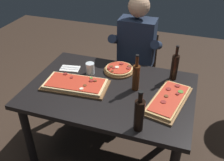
{
  "coord_description": "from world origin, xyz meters",
  "views": [
    {
      "loc": [
        0.58,
        -1.67,
        1.98
      ],
      "look_at": [
        0.0,
        0.05,
        0.79
      ],
      "focal_mm": 40.86,
      "sensor_mm": 36.0,
      "label": 1
    }
  ],
  "objects": [
    {
      "name": "diner_chair",
      "position": [
        0.03,
        0.86,
        0.49
      ],
      "size": [
        0.44,
        0.44,
        0.87
      ],
      "color": "#3D2B1E",
      "rests_on": "ground_plane"
    },
    {
      "name": "ground_plane",
      "position": [
        0.0,
        0.0,
        0.0
      ],
      "size": [
        6.4,
        6.4,
        0.0
      ],
      "primitive_type": "plane",
      "color": "#38281E"
    },
    {
      "name": "pizza_rectangular_front",
      "position": [
        -0.29,
        -0.06,
        0.76
      ],
      "size": [
        0.58,
        0.33,
        0.05
      ],
      "color": "brown",
      "rests_on": "dining_table"
    },
    {
      "name": "seated_diner",
      "position": [
        0.03,
        0.74,
        0.74
      ],
      "size": [
        0.53,
        0.41,
        1.33
      ],
      "color": "#23232D",
      "rests_on": "ground_plane"
    },
    {
      "name": "dining_table",
      "position": [
        0.0,
        0.0,
        0.64
      ],
      "size": [
        1.4,
        0.96,
        0.74
      ],
      "color": "black",
      "rests_on": "ground_plane"
    },
    {
      "name": "pizza_rectangular_left",
      "position": [
        0.5,
        -0.03,
        0.76
      ],
      "size": [
        0.34,
        0.56,
        0.05
      ],
      "color": "olive",
      "rests_on": "dining_table"
    },
    {
      "name": "oil_bottle_amber",
      "position": [
        0.48,
        0.33,
        0.86
      ],
      "size": [
        0.06,
        0.06,
        0.32
      ],
      "color": "black",
      "rests_on": "dining_table"
    },
    {
      "name": "napkin_cutlery_set",
      "position": [
        -0.47,
        0.19,
        0.74
      ],
      "size": [
        0.2,
        0.14,
        0.01
      ],
      "color": "white",
      "rests_on": "dining_table"
    },
    {
      "name": "vinegar_bottle_green",
      "position": [
        0.2,
        0.06,
        0.86
      ],
      "size": [
        0.06,
        0.06,
        0.32
      ],
      "color": "#47230F",
      "rests_on": "dining_table"
    },
    {
      "name": "pizza_round_far",
      "position": [
        -0.01,
        0.3,
        0.76
      ],
      "size": [
        0.29,
        0.29,
        0.05
      ],
      "color": "brown",
      "rests_on": "dining_table"
    },
    {
      "name": "wine_bottle_dark",
      "position": [
        0.34,
        -0.39,
        0.87
      ],
      "size": [
        0.07,
        0.07,
        0.31
      ],
      "color": "black",
      "rests_on": "dining_table"
    },
    {
      "name": "tumbler_near_camera",
      "position": [
        -0.25,
        0.17,
        0.79
      ],
      "size": [
        0.08,
        0.08,
        0.11
      ],
      "color": "silver",
      "rests_on": "dining_table"
    }
  ]
}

